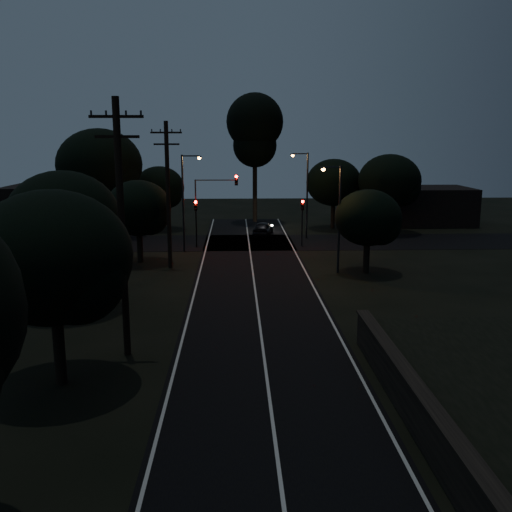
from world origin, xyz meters
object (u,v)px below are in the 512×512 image
utility_pole_mid (121,225)px  signal_right (302,214)px  utility_pole_far (168,193)px  streetlight_b (305,189)px  car (263,228)px  signal_left (196,215)px  streetlight_c (337,211)px  tall_pine (255,130)px  streetlight_a (185,196)px  signal_mast (215,197)px

utility_pole_mid → signal_right: (10.60, 24.99, -2.90)m
utility_pole_mid → signal_right: bearing=67.0°
utility_pole_far → streetlight_b: 16.51m
streetlight_b → car: 5.86m
signal_right → streetlight_b: streetlight_b is taller
streetlight_b → car: (-3.83, 2.00, -3.97)m
signal_right → signal_left: bearing=180.0°
utility_pole_far → streetlight_c: size_ratio=1.40×
utility_pole_mid → tall_pine: bearing=80.1°
utility_pole_mid → signal_right: utility_pole_mid is taller
utility_pole_far → streetlight_a: 6.10m
signal_right → utility_pole_far: bearing=-143.0°
signal_left → streetlight_a: 2.77m
streetlight_c → car: bearing=105.2°
signal_mast → car: signal_mast is taller
tall_pine → signal_mast: (-3.91, -15.01, -5.87)m
signal_right → streetlight_a: 10.26m
signal_mast → streetlight_c: size_ratio=0.83×
car → streetlight_b: bearing=164.6°
car → utility_pole_far: bearing=74.1°
signal_right → streetlight_c: (1.23, -9.99, 1.51)m
signal_left → signal_mast: signal_mast is taller
utility_pole_mid → utility_pole_far: bearing=90.0°
signal_left → streetlight_b: (9.91, 4.01, 1.80)m
utility_pole_mid → streetlight_c: 19.15m
streetlight_c → streetlight_b: bearing=92.1°
signal_left → utility_pole_far: bearing=-99.9°
utility_pole_mid → signal_mast: size_ratio=1.76×
tall_pine → signal_mast: bearing=-104.6°
signal_right → streetlight_c: size_ratio=0.55×
streetlight_a → streetlight_c: 13.72m
streetlight_c → signal_mast: bearing=131.2°
utility_pole_far → signal_left: size_ratio=2.56×
signal_left → signal_right: same height
streetlight_b → streetlight_c: bearing=-87.9°
utility_pole_far → car: (7.48, 14.00, -4.82)m
utility_pole_far → signal_mast: 8.64m
utility_pole_mid → car: (7.48, 31.00, -5.07)m
signal_right → streetlight_b: 4.45m
signal_mast → streetlight_b: streetlight_b is taller
streetlight_b → car: streetlight_b is taller
tall_pine → streetlight_b: (4.31, -11.00, -5.57)m
utility_pole_mid → streetlight_a: 23.04m
signal_mast → streetlight_c: streetlight_c is taller
utility_pole_mid → streetlight_b: size_ratio=1.38×
signal_right → signal_mast: signal_mast is taller
signal_left → streetlight_b: bearing=22.0°
signal_right → streetlight_c: 10.18m
utility_pole_far → signal_left: 8.53m
tall_pine → car: bearing=-86.9°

